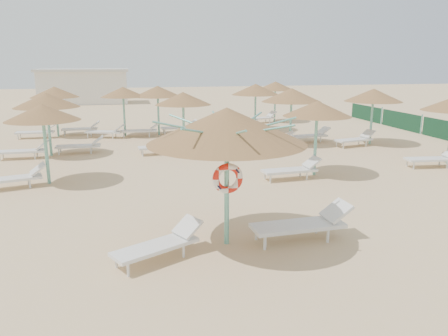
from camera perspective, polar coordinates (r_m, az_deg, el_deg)
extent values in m
plane|color=tan|center=(10.26, -0.21, -9.07)|extent=(120.00, 120.00, 0.00)
cylinder|color=#68B4A2|center=(9.52, 0.35, -2.76)|extent=(0.11, 0.11, 2.55)
cone|color=#97643C|center=(9.22, 0.36, 5.56)|extent=(3.40, 3.40, 0.77)
cylinder|color=#68B4A2|center=(9.27, 0.36, 3.93)|extent=(0.20, 0.20, 0.12)
cylinder|color=#68B4A2|center=(9.43, 5.03, 5.42)|extent=(1.54, 0.04, 0.39)
cylinder|color=#68B4A2|center=(9.89, 2.80, 5.85)|extent=(1.12, 1.12, 0.39)
cylinder|color=#68B4A2|center=(9.99, -0.63, 5.94)|extent=(0.04, 1.54, 0.39)
cylinder|color=#68B4A2|center=(9.67, -3.58, 5.65)|extent=(1.12, 1.12, 0.39)
cylinder|color=#68B4A2|center=(9.09, -4.47, 5.12)|extent=(1.54, 0.04, 0.39)
cylinder|color=#68B4A2|center=(8.59, -2.44, 4.63)|extent=(1.12, 1.12, 0.39)
cylinder|color=#68B4A2|center=(8.48, 1.53, 4.52)|extent=(0.04, 1.54, 0.39)
cylinder|color=#68B4A2|center=(8.84, 4.67, 4.87)|extent=(1.12, 1.12, 0.39)
torus|color=red|center=(9.36, 0.49, -1.37)|extent=(0.67, 0.15, 0.67)
cylinder|color=silver|center=(8.70, -12.42, -12.88)|extent=(0.06, 0.06, 0.27)
cylinder|color=silver|center=(9.08, -13.89, -11.77)|extent=(0.06, 0.06, 0.27)
cylinder|color=silver|center=(9.30, -5.32, -10.77)|extent=(0.06, 0.06, 0.27)
cylinder|color=silver|center=(9.66, -6.99, -9.84)|extent=(0.06, 0.06, 0.27)
cube|color=silver|center=(9.15, -8.94, -10.13)|extent=(1.88, 1.38, 0.08)
cube|color=silver|center=(9.47, -4.80, -7.65)|extent=(0.68, 0.72, 0.35)
cylinder|color=silver|center=(9.63, 5.36, -9.73)|extent=(0.07, 0.07, 0.31)
cylinder|color=silver|center=(10.11, 4.24, -8.51)|extent=(0.07, 0.07, 0.31)
cylinder|color=silver|center=(10.23, 13.42, -8.61)|extent=(0.07, 0.07, 0.31)
cylinder|color=silver|center=(10.68, 11.98, -7.54)|extent=(0.07, 0.07, 0.31)
cube|color=silver|center=(10.12, 9.63, -7.43)|extent=(2.16, 0.80, 0.09)
cube|color=silver|center=(10.45, 14.46, -5.42)|extent=(0.58, 0.70, 0.41)
cylinder|color=#68B4A2|center=(15.51, -22.22, 2.23)|extent=(0.11, 0.11, 2.30)
cone|color=#97643C|center=(15.34, -22.64, 6.73)|extent=(2.37, 2.37, 0.53)
cylinder|color=#68B4A2|center=(15.36, -22.56, 5.88)|extent=(0.20, 0.20, 0.12)
cylinder|color=silver|center=(15.36, -24.02, -1.93)|extent=(0.06, 0.06, 0.28)
cylinder|color=silver|center=(15.84, -24.17, -1.49)|extent=(0.06, 0.06, 0.28)
cube|color=silver|center=(15.54, -26.17, -1.30)|extent=(2.00, 1.11, 0.08)
cube|color=silver|center=(15.52, -23.15, -0.09)|extent=(0.63, 0.71, 0.36)
cylinder|color=#68B4A2|center=(20.14, -21.88, 4.71)|extent=(0.11, 0.11, 2.30)
cone|color=#97643C|center=(20.00, -22.20, 8.22)|extent=(2.71, 2.71, 0.61)
cylinder|color=#68B4A2|center=(20.02, -22.14, 7.54)|extent=(0.20, 0.20, 0.12)
cylinder|color=silver|center=(20.08, -27.25, 1.21)|extent=(0.06, 0.06, 0.28)
cylinder|color=silver|center=(20.56, -26.92, 1.51)|extent=(0.06, 0.06, 0.28)
cylinder|color=silver|center=(19.78, -23.47, 1.43)|extent=(0.06, 0.06, 0.28)
cylinder|color=silver|center=(20.26, -23.23, 1.73)|extent=(0.06, 0.06, 0.28)
cube|color=silver|center=(20.10, -24.93, 1.99)|extent=(1.90, 0.63, 0.08)
cube|color=silver|center=(19.89, -22.61, 2.81)|extent=(0.49, 0.60, 0.36)
cylinder|color=silver|center=(20.31, -20.77, 1.98)|extent=(0.06, 0.06, 0.28)
cylinder|color=silver|center=(20.80, -20.58, 2.26)|extent=(0.06, 0.06, 0.28)
cylinder|color=silver|center=(20.14, -16.98, 2.19)|extent=(0.06, 0.06, 0.28)
cylinder|color=silver|center=(20.63, -16.87, 2.46)|extent=(0.06, 0.06, 0.28)
cube|color=silver|center=(20.41, -18.50, 2.74)|extent=(1.90, 0.63, 0.08)
cube|color=silver|center=(20.29, -16.16, 3.53)|extent=(0.49, 0.60, 0.36)
cylinder|color=#68B4A2|center=(25.30, -21.02, 6.46)|extent=(0.11, 0.11, 2.30)
cone|color=#97643C|center=(25.19, -21.27, 9.24)|extent=(2.53, 2.53, 0.57)
cylinder|color=#68B4A2|center=(25.21, -21.22, 8.71)|extent=(0.20, 0.20, 0.12)
cylinder|color=silver|center=(25.18, -25.32, 3.69)|extent=(0.06, 0.06, 0.28)
cylinder|color=silver|center=(25.66, -25.06, 3.88)|extent=(0.06, 0.06, 0.28)
cylinder|color=silver|center=(24.88, -22.30, 3.88)|extent=(0.06, 0.06, 0.28)
cylinder|color=silver|center=(25.37, -22.10, 4.07)|extent=(0.06, 0.06, 0.28)
cube|color=silver|center=(25.21, -23.46, 4.30)|extent=(1.91, 0.66, 0.08)
cube|color=silver|center=(25.01, -21.61, 4.96)|extent=(0.50, 0.61, 0.36)
cylinder|color=silver|center=(25.43, -20.14, 4.26)|extent=(0.06, 0.06, 0.28)
cylinder|color=silver|center=(25.92, -20.02, 4.44)|extent=(0.06, 0.06, 0.28)
cylinder|color=silver|center=(25.30, -17.10, 4.45)|extent=(0.06, 0.06, 0.28)
cylinder|color=silver|center=(25.80, -17.03, 4.63)|extent=(0.06, 0.06, 0.28)
cube|color=silver|center=(25.56, -18.33, 4.86)|extent=(1.91, 0.66, 0.08)
cube|color=silver|center=(25.47, -16.46, 5.51)|extent=(0.50, 0.61, 0.36)
cylinder|color=#68B4A2|center=(19.69, -5.29, 5.46)|extent=(0.11, 0.11, 2.30)
cone|color=#97643C|center=(19.55, -5.37, 9.04)|extent=(2.47, 2.47, 0.56)
cylinder|color=#68B4A2|center=(19.57, -5.35, 8.36)|extent=(0.20, 0.20, 0.12)
cylinder|color=silver|center=(19.03, -10.57, 1.90)|extent=(0.06, 0.06, 0.28)
cylinder|color=silver|center=(19.52, -10.74, 2.19)|extent=(0.06, 0.06, 0.28)
cylinder|color=silver|center=(19.21, -6.57, 2.16)|extent=(0.06, 0.06, 0.28)
cylinder|color=silver|center=(19.70, -6.83, 2.44)|extent=(0.06, 0.06, 0.28)
cube|color=silver|center=(19.33, -8.32, 2.72)|extent=(1.94, 0.77, 0.08)
cube|color=silver|center=(19.43, -5.87, 3.57)|extent=(0.53, 0.64, 0.36)
cylinder|color=silver|center=(20.01, -4.46, 2.68)|extent=(0.06, 0.06, 0.28)
cylinder|color=silver|center=(20.50, -4.55, 2.94)|extent=(0.06, 0.06, 0.28)
cylinder|color=silver|center=(20.13, -0.62, 2.79)|extent=(0.06, 0.06, 0.28)
cylinder|color=silver|center=(20.62, -0.80, 3.05)|extent=(0.06, 0.06, 0.28)
cube|color=silver|center=(20.28, -2.25, 3.38)|extent=(1.94, 0.77, 0.08)
cube|color=silver|center=(20.34, 0.13, 4.11)|extent=(0.53, 0.64, 0.36)
cylinder|color=#68B4A2|center=(24.41, -8.57, 6.98)|extent=(0.11, 0.11, 2.30)
cone|color=#97643C|center=(24.30, -8.67, 9.88)|extent=(2.60, 2.60, 0.59)
cylinder|color=#68B4A2|center=(24.31, -8.65, 9.32)|extent=(0.20, 0.20, 0.12)
cylinder|color=silver|center=(23.91, -12.97, 4.20)|extent=(0.06, 0.06, 0.28)
cylinder|color=silver|center=(24.40, -12.88, 4.39)|extent=(0.06, 0.06, 0.28)
cylinder|color=silver|center=(23.84, -9.73, 4.32)|extent=(0.06, 0.06, 0.28)
cylinder|color=silver|center=(24.33, -9.71, 4.52)|extent=(0.06, 0.06, 0.28)
cube|color=silver|center=(24.08, -11.05, 4.79)|extent=(1.94, 0.75, 0.08)
cube|color=silver|center=(24.02, -9.04, 5.43)|extent=(0.52, 0.63, 0.36)
cylinder|color=silver|center=(24.57, -7.74, 4.67)|extent=(0.06, 0.06, 0.28)
cylinder|color=silver|center=(25.06, -7.91, 4.85)|extent=(0.06, 0.06, 0.28)
cylinder|color=silver|center=(24.80, -4.64, 4.84)|extent=(0.06, 0.06, 0.28)
cylinder|color=silver|center=(25.28, -4.87, 5.01)|extent=(0.06, 0.06, 0.28)
cube|color=silver|center=(24.91, -6.01, 5.27)|extent=(1.94, 0.75, 0.08)
cube|color=silver|center=(25.04, -4.10, 5.91)|extent=(0.52, 0.63, 0.36)
cylinder|color=#68B4A2|center=(15.80, 11.86, 3.16)|extent=(0.11, 0.11, 2.30)
cone|color=#97643C|center=(15.63, 12.08, 7.60)|extent=(2.39, 2.39, 0.54)
cylinder|color=#68B4A2|center=(15.65, 12.04, 6.76)|extent=(0.20, 0.20, 0.12)
cylinder|color=silver|center=(14.71, 6.08, -1.44)|extent=(0.06, 0.06, 0.28)
cylinder|color=silver|center=(15.16, 5.36, -0.97)|extent=(0.06, 0.06, 0.28)
cylinder|color=silver|center=(15.27, 10.77, -1.05)|extent=(0.06, 0.06, 0.28)
cylinder|color=silver|center=(15.70, 9.94, -0.60)|extent=(0.06, 0.06, 0.28)
cube|color=silver|center=(15.20, 8.52, -0.32)|extent=(1.94, 0.76, 0.08)
cube|color=silver|center=(15.52, 11.41, 0.76)|extent=(0.53, 0.63, 0.36)
cylinder|color=#68B4A2|center=(21.61, 8.70, 6.10)|extent=(0.11, 0.11, 2.30)
cone|color=#97643C|center=(21.48, 8.82, 9.40)|extent=(2.88, 2.88, 0.65)
cylinder|color=#68B4A2|center=(21.50, 8.80, 8.75)|extent=(0.20, 0.20, 0.12)
cylinder|color=silver|center=(20.64, 4.14, 3.03)|extent=(0.06, 0.06, 0.28)
cylinder|color=silver|center=(21.12, 3.92, 3.28)|extent=(0.06, 0.06, 0.28)
cylinder|color=silver|center=(20.90, 7.80, 3.07)|extent=(0.06, 0.06, 0.28)
cylinder|color=silver|center=(21.38, 7.50, 3.32)|extent=(0.06, 0.06, 0.28)
cube|color=silver|center=(20.99, 6.20, 3.67)|extent=(1.96, 0.85, 0.08)
cube|color=silver|center=(21.14, 8.48, 4.33)|extent=(0.55, 0.65, 0.36)
cylinder|color=silver|center=(21.84, 9.47, 3.47)|extent=(0.06, 0.06, 0.28)
cylinder|color=silver|center=(22.28, 8.86, 3.70)|extent=(0.06, 0.06, 0.28)
cylinder|color=silver|center=(22.52, 12.50, 3.64)|extent=(0.06, 0.06, 0.28)
cylinder|color=silver|center=(22.94, 11.84, 3.86)|extent=(0.06, 0.06, 0.28)
cube|color=silver|center=(22.42, 10.98, 4.14)|extent=(1.96, 0.85, 0.08)
cube|color=silver|center=(22.82, 12.87, 4.82)|extent=(0.55, 0.65, 0.36)
cylinder|color=#68B4A2|center=(25.79, 4.10, 7.46)|extent=(0.11, 0.11, 2.30)
cone|color=#97643C|center=(25.68, 4.15, 10.22)|extent=(2.78, 2.78, 0.63)
cylinder|color=#68B4A2|center=(25.70, 4.14, 9.68)|extent=(0.20, 0.20, 0.12)
cylinder|color=silver|center=(25.09, 0.03, 4.99)|extent=(0.06, 0.06, 0.28)
cylinder|color=silver|center=(25.58, 0.18, 5.16)|extent=(0.06, 0.06, 0.28)
cylinder|color=silver|center=(24.96, 3.12, 4.92)|extent=(0.06, 0.06, 0.28)
cylinder|color=silver|center=(25.45, 3.21, 5.10)|extent=(0.06, 0.06, 0.28)
cube|color=silver|center=(25.23, 1.92, 5.44)|extent=(2.00, 1.22, 0.08)
cube|color=silver|center=(25.13, 3.86, 5.94)|extent=(0.66, 0.73, 0.36)
cylinder|color=silver|center=(17.98, 23.54, 0.28)|extent=(0.06, 0.06, 0.28)
cylinder|color=silver|center=(18.40, 22.78, 0.64)|extent=(0.06, 0.06, 0.28)
cylinder|color=silver|center=(18.69, 27.14, 0.38)|extent=(0.06, 0.06, 0.28)
cylinder|color=silver|center=(19.09, 26.33, 0.73)|extent=(0.06, 0.06, 0.28)
cube|color=silver|center=(18.56, 25.36, 1.06)|extent=(1.95, 0.81, 0.08)
cylinder|color=silver|center=(20.10, 26.95, 1.26)|extent=(0.06, 0.06, 0.28)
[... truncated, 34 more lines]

